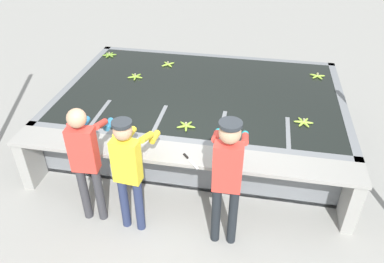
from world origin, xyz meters
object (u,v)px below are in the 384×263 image
banana_bunch_floating_1 (168,64)px  banana_bunch_floating_3 (186,126)px  banana_bunch_floating_5 (135,77)px  knife_0 (189,159)px  worker_1 (128,166)px  banana_bunch_floating_2 (109,55)px  banana_bunch_floating_4 (304,122)px  worker_0 (86,156)px  banana_bunch_floating_0 (317,76)px  worker_2 (227,172)px

banana_bunch_floating_1 → banana_bunch_floating_3: size_ratio=0.82×
banana_bunch_floating_5 → knife_0: size_ratio=0.97×
worker_1 → banana_bunch_floating_2: (-1.56, 3.40, -0.13)m
banana_bunch_floating_1 → banana_bunch_floating_4: bearing=-33.8°
banana_bunch_floating_2 → banana_bunch_floating_3: 3.01m
banana_bunch_floating_3 → banana_bunch_floating_2: bearing=131.9°
banana_bunch_floating_4 → banana_bunch_floating_5: bearing=161.0°
worker_0 → banana_bunch_floating_3: bearing=47.5°
banana_bunch_floating_0 → banana_bunch_floating_2: (-3.99, 0.22, -0.00)m
banana_bunch_floating_3 → banana_bunch_floating_4: size_ratio=0.98×
banana_bunch_floating_3 → worker_1: bearing=-111.3°
banana_bunch_floating_2 → banana_bunch_floating_3: bearing=-48.1°
banana_bunch_floating_2 → banana_bunch_floating_0: bearing=-3.1°
worker_1 → knife_0: bearing=34.3°
banana_bunch_floating_3 → banana_bunch_floating_5: size_ratio=1.00×
banana_bunch_floating_1 → worker_0: bearing=-94.5°
banana_bunch_floating_0 → knife_0: banana_bunch_floating_0 is taller
worker_2 → banana_bunch_floating_1: (-1.46, 3.19, -0.23)m
banana_bunch_floating_5 → knife_0: banana_bunch_floating_5 is taller
worker_2 → knife_0: (-0.53, 0.44, -0.23)m
banana_bunch_floating_0 → banana_bunch_floating_2: 3.99m
banana_bunch_floating_2 → worker_2: bearing=-51.5°
banana_bunch_floating_0 → banana_bunch_floating_2: bearing=176.9°
worker_0 → banana_bunch_floating_4: size_ratio=5.95×
banana_bunch_floating_3 → banana_bunch_floating_4: (1.65, 0.41, -0.00)m
banana_bunch_floating_1 → banana_bunch_floating_5: bearing=-125.2°
banana_bunch_floating_2 → banana_bunch_floating_4: same height
worker_1 → banana_bunch_floating_2: size_ratio=5.71×
worker_2 → worker_0: bearing=177.6°
worker_2 → banana_bunch_floating_4: 1.85m
worker_1 → banana_bunch_floating_0: bearing=52.7°
worker_2 → banana_bunch_floating_2: size_ratio=6.19×
worker_1 → banana_bunch_floating_3: size_ratio=5.85×
banana_bunch_floating_0 → banana_bunch_floating_5: (-3.17, -0.63, 0.00)m
worker_1 → knife_0: size_ratio=5.67×
worker_1 → banana_bunch_floating_5: bearing=106.4°
worker_1 → banana_bunch_floating_1: 3.19m
worker_2 → banana_bunch_floating_3: bearing=121.1°
knife_0 → banana_bunch_floating_5: bearing=123.1°
banana_bunch_floating_5 → knife_0: 2.53m
banana_bunch_floating_3 → worker_0: bearing=-132.5°
banana_bunch_floating_0 → banana_bunch_floating_1: bearing=-179.9°
banana_bunch_floating_0 → banana_bunch_floating_1: (-2.73, -0.01, 0.00)m
banana_bunch_floating_0 → banana_bunch_floating_4: (-0.33, -1.61, -0.00)m
worker_1 → worker_2: size_ratio=0.92×
banana_bunch_floating_2 → worker_1: bearing=-65.3°
banana_bunch_floating_1 → banana_bunch_floating_5: same height
banana_bunch_floating_4 → banana_bunch_floating_5: (-2.85, 0.98, 0.00)m
banana_bunch_floating_1 → banana_bunch_floating_3: bearing=-69.4°
worker_2 → banana_bunch_floating_1: size_ratio=7.77×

